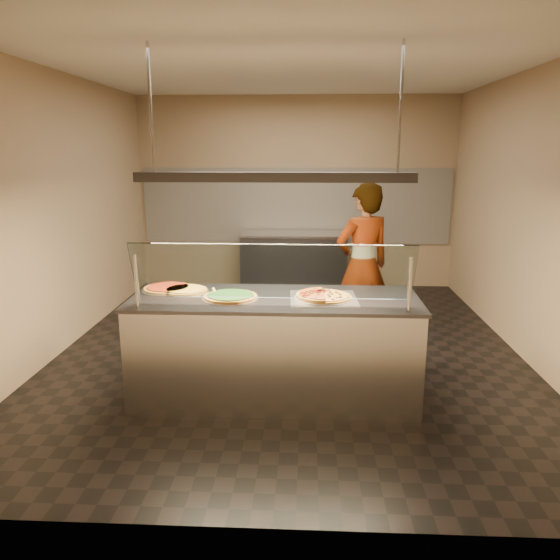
{
  "coord_description": "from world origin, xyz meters",
  "views": [
    {
      "loc": [
        0.19,
        -5.77,
        2.16
      ],
      "look_at": [
        -0.05,
        -0.97,
        1.02
      ],
      "focal_mm": 35.0,
      "sensor_mm": 36.0,
      "label": 1
    }
  ],
  "objects_px": {
    "pizza_cheese": "(186,290)",
    "worker": "(363,266)",
    "sneeze_guard": "(272,272)",
    "perforated_tray": "(323,298)",
    "pizza_spatula": "(219,291)",
    "pizza_spinach": "(230,296)",
    "half_pizza_pepperoni": "(310,295)",
    "heat_lamp_housing": "(274,177)",
    "serving_counter": "(275,348)",
    "half_pizza_sausage": "(337,296)",
    "prep_table": "(294,262)",
    "pizza_tomato": "(168,288)"
  },
  "relations": [
    {
      "from": "pizza_cheese",
      "to": "worker",
      "type": "height_order",
      "value": "worker"
    },
    {
      "from": "sneeze_guard",
      "to": "pizza_spinach",
      "type": "relative_size",
      "value": 4.6
    },
    {
      "from": "pizza_cheese",
      "to": "heat_lamp_housing",
      "type": "distance_m",
      "value": 1.3
    },
    {
      "from": "perforated_tray",
      "to": "heat_lamp_housing",
      "type": "distance_m",
      "value": 1.1
    },
    {
      "from": "half_pizza_pepperoni",
      "to": "worker",
      "type": "height_order",
      "value": "worker"
    },
    {
      "from": "half_pizza_pepperoni",
      "to": "prep_table",
      "type": "xyz_separation_m",
      "value": [
        -0.23,
        3.82,
        -0.5
      ]
    },
    {
      "from": "pizza_cheese",
      "to": "heat_lamp_housing",
      "type": "bearing_deg",
      "value": -10.57
    },
    {
      "from": "half_pizza_pepperoni",
      "to": "pizza_spinach",
      "type": "bearing_deg",
      "value": -178.29
    },
    {
      "from": "sneeze_guard",
      "to": "perforated_tray",
      "type": "relative_size",
      "value": 3.84
    },
    {
      "from": "half_pizza_pepperoni",
      "to": "pizza_spatula",
      "type": "bearing_deg",
      "value": 173.42
    },
    {
      "from": "sneeze_guard",
      "to": "pizza_tomato",
      "type": "relative_size",
      "value": 4.89
    },
    {
      "from": "half_pizza_pepperoni",
      "to": "worker",
      "type": "relative_size",
      "value": 0.26
    },
    {
      "from": "half_pizza_sausage",
      "to": "perforated_tray",
      "type": "bearing_deg",
      "value": -179.61
    },
    {
      "from": "half_pizza_pepperoni",
      "to": "perforated_tray",
      "type": "bearing_deg",
      "value": -0.45
    },
    {
      "from": "pizza_spatula",
      "to": "half_pizza_pepperoni",
      "type": "bearing_deg",
      "value": -6.58
    },
    {
      "from": "half_pizza_pepperoni",
      "to": "worker",
      "type": "bearing_deg",
      "value": 68.3
    },
    {
      "from": "perforated_tray",
      "to": "half_pizza_sausage",
      "type": "relative_size",
      "value": 1.23
    },
    {
      "from": "perforated_tray",
      "to": "half_pizza_sausage",
      "type": "xyz_separation_m",
      "value": [
        0.11,
        0.0,
        0.02
      ]
    },
    {
      "from": "half_pizza_pepperoni",
      "to": "heat_lamp_housing",
      "type": "relative_size",
      "value": 0.21
    },
    {
      "from": "half_pizza_sausage",
      "to": "pizza_spatula",
      "type": "distance_m",
      "value": 1.03
    },
    {
      "from": "perforated_tray",
      "to": "pizza_tomato",
      "type": "bearing_deg",
      "value": 169.82
    },
    {
      "from": "half_pizza_pepperoni",
      "to": "prep_table",
      "type": "relative_size",
      "value": 0.29
    },
    {
      "from": "pizza_cheese",
      "to": "prep_table",
      "type": "bearing_deg",
      "value": 76.3
    },
    {
      "from": "pizza_spinach",
      "to": "worker",
      "type": "xyz_separation_m",
      "value": [
        1.27,
        1.5,
        -0.03
      ]
    },
    {
      "from": "pizza_spinach",
      "to": "half_pizza_pepperoni",
      "type": "bearing_deg",
      "value": 1.71
    },
    {
      "from": "pizza_tomato",
      "to": "heat_lamp_housing",
      "type": "height_order",
      "value": "heat_lamp_housing"
    },
    {
      "from": "perforated_tray",
      "to": "pizza_spinach",
      "type": "relative_size",
      "value": 1.2
    },
    {
      "from": "perforated_tray",
      "to": "pizza_cheese",
      "type": "xyz_separation_m",
      "value": [
        -1.23,
        0.19,
        0.01
      ]
    },
    {
      "from": "perforated_tray",
      "to": "pizza_spatula",
      "type": "xyz_separation_m",
      "value": [
        -0.91,
        0.09,
        0.02
      ]
    },
    {
      "from": "pizza_spatula",
      "to": "prep_table",
      "type": "distance_m",
      "value": 3.8
    },
    {
      "from": "pizza_tomato",
      "to": "prep_table",
      "type": "distance_m",
      "value": 3.75
    },
    {
      "from": "perforated_tray",
      "to": "prep_table",
      "type": "xyz_separation_m",
      "value": [
        -0.35,
        3.82,
        -0.47
      ]
    },
    {
      "from": "pizza_spinach",
      "to": "pizza_tomato",
      "type": "xyz_separation_m",
      "value": [
        -0.61,
        0.27,
        -0.0
      ]
    },
    {
      "from": "serving_counter",
      "to": "perforated_tray",
      "type": "bearing_deg",
      "value": -5.03
    },
    {
      "from": "worker",
      "to": "heat_lamp_housing",
      "type": "height_order",
      "value": "heat_lamp_housing"
    },
    {
      "from": "serving_counter",
      "to": "half_pizza_pepperoni",
      "type": "relative_size",
      "value": 5.23
    },
    {
      "from": "perforated_tray",
      "to": "heat_lamp_housing",
      "type": "height_order",
      "value": "heat_lamp_housing"
    },
    {
      "from": "pizza_cheese",
      "to": "worker",
      "type": "bearing_deg",
      "value": 37.13
    },
    {
      "from": "worker",
      "to": "pizza_cheese",
      "type": "bearing_deg",
      "value": 11.09
    },
    {
      "from": "perforated_tray",
      "to": "worker",
      "type": "bearing_deg",
      "value": 72.17
    },
    {
      "from": "pizza_spatula",
      "to": "half_pizza_sausage",
      "type": "bearing_deg",
      "value": -5.15
    },
    {
      "from": "perforated_tray",
      "to": "prep_table",
      "type": "bearing_deg",
      "value": 95.19
    },
    {
      "from": "pizza_spinach",
      "to": "serving_counter",
      "type": "bearing_deg",
      "value": 8.53
    },
    {
      "from": "pizza_spinach",
      "to": "pizza_cheese",
      "type": "bearing_deg",
      "value": 154.47
    },
    {
      "from": "half_pizza_sausage",
      "to": "pizza_cheese",
      "type": "height_order",
      "value": "half_pizza_sausage"
    },
    {
      "from": "half_pizza_pepperoni",
      "to": "serving_counter",
      "type": "bearing_deg",
      "value": 173.31
    },
    {
      "from": "half_pizza_sausage",
      "to": "worker",
      "type": "relative_size",
      "value": 0.26
    },
    {
      "from": "sneeze_guard",
      "to": "pizza_tomato",
      "type": "bearing_deg",
      "value": 150.48
    },
    {
      "from": "worker",
      "to": "serving_counter",
      "type": "bearing_deg",
      "value": 32.13
    },
    {
      "from": "pizza_spatula",
      "to": "pizza_spinach",
      "type": "bearing_deg",
      "value": -44.64
    }
  ]
}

